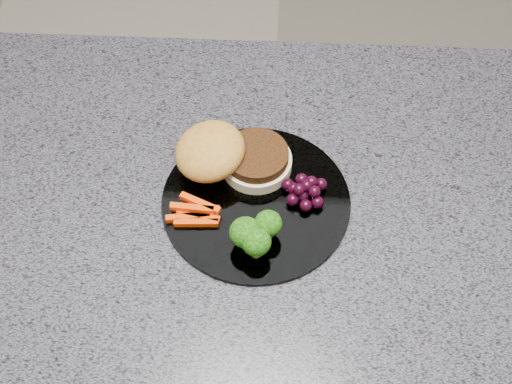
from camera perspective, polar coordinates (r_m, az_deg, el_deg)
island_cabinet at (r=1.41m, az=0.56°, el=-10.99°), size 1.20×0.60×0.86m
countertop at (r=1.01m, az=0.76°, el=-0.52°), size 1.20×0.60×0.04m
plate at (r=0.98m, az=0.00°, el=-0.77°), size 0.26×0.26×0.01m
burger at (r=0.99m, az=-2.36°, el=2.87°), size 0.19×0.13×0.05m
carrot_sticks at (r=0.96m, az=-4.88°, el=-1.64°), size 0.07×0.05×0.02m
broccoli at (r=0.91m, az=-0.07°, el=-3.33°), size 0.07×0.07×0.05m
grape_bunch at (r=0.97m, az=3.98°, el=0.13°), size 0.06×0.05×0.03m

